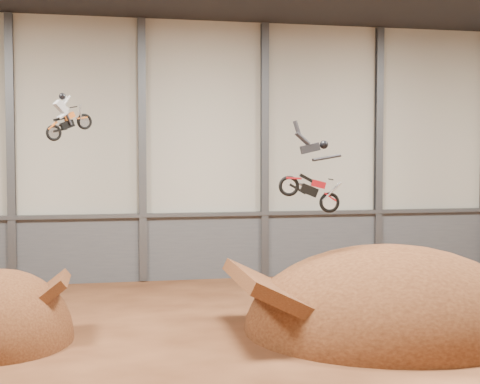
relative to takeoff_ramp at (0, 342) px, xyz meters
name	(u,v)px	position (x,y,z in m)	size (l,w,h in m)	color
floor	(269,360)	(9.02, -3.96, 0.00)	(40.00, 40.00, 0.00)	#4A2513
back_wall	(204,151)	(9.02, 11.04, 7.00)	(40.00, 0.10, 14.00)	#B9B5A4
lower_band_back	(205,247)	(9.02, 10.94, 1.75)	(39.80, 0.18, 3.50)	#4E5055
steel_rail	(205,214)	(9.02, 10.79, 3.55)	(39.80, 0.35, 0.20)	#47494F
steel_column_1	(11,150)	(-0.98, 10.84, 7.00)	(0.40, 0.36, 13.90)	#47494F
steel_column_2	(142,151)	(5.68, 10.84, 7.00)	(0.40, 0.36, 13.90)	#47494F
steel_column_3	(265,151)	(12.35, 10.84, 7.00)	(0.40, 0.36, 13.90)	#47494F
steel_column_4	(379,151)	(19.02, 10.84, 7.00)	(0.40, 0.36, 13.90)	#47494F
takeoff_ramp	(0,342)	(0.00, 0.00, 0.00)	(5.23, 6.03, 5.23)	#3F1F0F
landing_ramp	(389,329)	(14.52, -1.02, 0.00)	(11.30, 10.00, 6.52)	#3F1F0F
fmx_rider_a	(72,112)	(2.59, 0.61, 8.33)	(1.87, 0.71, 1.69)	#D0621F
fmx_rider_b	(306,167)	(11.17, -0.84, 6.29)	(3.22, 0.92, 2.76)	red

